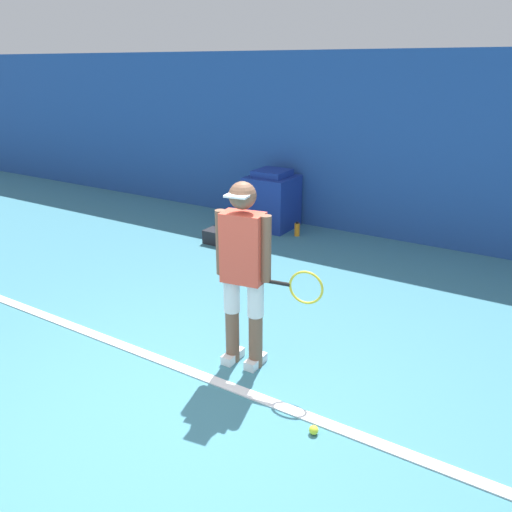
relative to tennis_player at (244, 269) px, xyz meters
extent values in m
plane|color=teal|center=(-0.03, -0.88, -0.90)|extent=(24.00, 24.00, 0.00)
cube|color=#234C99|center=(-0.03, 4.00, 0.43)|extent=(24.00, 0.10, 2.66)
cube|color=white|center=(-0.03, -0.37, -0.90)|extent=(21.60, 0.10, 0.01)
cylinder|color=brown|center=(-0.12, -0.02, -0.66)|extent=(0.12, 0.12, 0.49)
cylinder|color=white|center=(-0.12, -0.02, -0.26)|extent=(0.14, 0.14, 0.30)
cube|color=white|center=(-0.12, -0.02, -0.86)|extent=(0.10, 0.24, 0.08)
cylinder|color=brown|center=(0.10, 0.02, -0.66)|extent=(0.12, 0.12, 0.49)
cylinder|color=white|center=(0.10, 0.02, -0.26)|extent=(0.14, 0.14, 0.30)
cube|color=white|center=(0.10, 0.02, -0.86)|extent=(0.10, 0.24, 0.08)
cube|color=#E54C38|center=(-0.01, 0.00, 0.18)|extent=(0.37, 0.25, 0.58)
sphere|color=brown|center=(-0.01, 0.00, 0.61)|extent=(0.22, 0.22, 0.22)
cube|color=white|center=(0.01, -0.10, 0.63)|extent=(0.20, 0.15, 0.02)
cylinder|color=brown|center=(-0.20, -0.03, 0.20)|extent=(0.09, 0.09, 0.55)
cylinder|color=brown|center=(0.18, 0.03, 0.20)|extent=(0.09, 0.09, 0.55)
cylinder|color=black|center=(0.29, 0.05, -0.08)|extent=(0.21, 0.06, 0.03)
torus|color=yellow|center=(0.52, 0.08, -0.08)|extent=(0.28, 0.06, 0.29)
sphere|color=#D1E533|center=(0.91, -0.51, -0.87)|extent=(0.07, 0.07, 0.07)
cube|color=navy|center=(-1.77, 3.54, -0.49)|extent=(0.71, 0.72, 0.83)
cube|color=navy|center=(-1.77, 3.54, -0.03)|extent=(0.50, 0.50, 0.10)
cube|color=black|center=(-1.92, 2.48, -0.80)|extent=(0.62, 0.34, 0.20)
cylinder|color=orange|center=(-1.21, 3.35, -0.80)|extent=(0.08, 0.08, 0.20)
cylinder|color=black|center=(-1.21, 3.35, -0.69)|extent=(0.05, 0.05, 0.02)
camera|label=1|loc=(2.05, -3.16, 1.57)|focal=35.00mm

